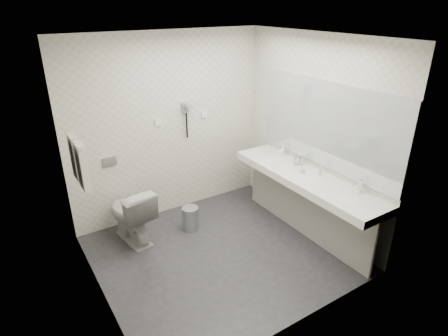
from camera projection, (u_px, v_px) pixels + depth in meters
floor at (220, 253)px, 4.57m from camera, size 2.80×2.80×0.00m
ceiling at (219, 38)px, 3.55m from camera, size 2.80×2.80×0.00m
wall_back at (169, 128)px, 5.06m from camera, size 2.80×0.00×2.80m
wall_front at (304, 211)px, 3.06m from camera, size 2.80×0.00×2.80m
wall_left at (88, 191)px, 3.37m from camera, size 0.00×2.60×2.60m
wall_right at (313, 136)px, 4.75m from camera, size 0.00×2.60×2.60m
vanity_counter at (305, 179)px, 4.65m from camera, size 0.55×2.20×0.10m
vanity_panel at (304, 208)px, 4.83m from camera, size 0.03×2.15×0.75m
vanity_post_near at (373, 248)px, 4.05m from camera, size 0.06×0.06×0.75m
vanity_post_far at (257, 178)px, 5.65m from camera, size 0.06×0.06×0.75m
mirror at (326, 125)px, 4.51m from camera, size 0.02×2.20×1.05m
basin_near at (347, 197)px, 4.13m from camera, size 0.40×0.31×0.05m
basin_far at (272, 159)px, 5.13m from camera, size 0.40×0.31×0.05m
faucet_near at (360, 186)px, 4.19m from camera, size 0.04×0.04×0.15m
faucet_far at (283, 150)px, 5.19m from camera, size 0.04×0.04×0.15m
soap_bottle_a at (302, 169)px, 4.67m from camera, size 0.05×0.05×0.10m
soap_bottle_c at (320, 171)px, 4.62m from camera, size 0.05×0.05×0.10m
glass_left at (301, 160)px, 4.91m from camera, size 0.08×0.08×0.11m
glass_right at (296, 160)px, 4.89m from camera, size 0.08×0.08×0.12m
toilet at (131, 214)px, 4.70m from camera, size 0.52×0.79×0.74m
flush_plate at (110, 162)px, 4.75m from camera, size 0.18×0.02×0.12m
pedal_bin at (190, 219)px, 5.01m from camera, size 0.27×0.27×0.31m
bin_lid at (190, 208)px, 4.94m from camera, size 0.22×0.22×0.02m
towel_rail at (74, 141)px, 3.70m from camera, size 0.02×0.62×0.02m
towel_near at (82, 166)px, 3.68m from camera, size 0.07×0.24×0.48m
towel_far at (76, 157)px, 3.90m from camera, size 0.07×0.24×0.48m
dryer_cradle at (186, 107)px, 5.06m from camera, size 0.10×0.04×0.14m
dryer_barrel at (188, 106)px, 4.99m from camera, size 0.08×0.14×0.08m
dryer_cord at (187, 125)px, 5.15m from camera, size 0.02×0.02×0.35m
switch_plate_a at (158, 123)px, 4.94m from camera, size 0.09×0.02×0.09m
switch_plate_b at (204, 115)px, 5.28m from camera, size 0.09×0.02×0.09m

